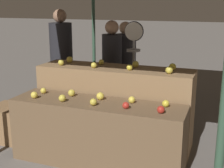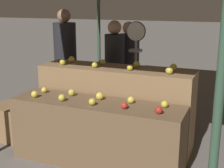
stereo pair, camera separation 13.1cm
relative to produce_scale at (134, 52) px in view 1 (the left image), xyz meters
name	(u,v)px [view 1 (the left image)]	position (x,y,z in m)	size (l,w,h in m)	color
ground_plane	(98,162)	(-0.08, -1.18, -1.18)	(60.00, 60.00, 0.00)	#66605B
display_counter_front	(97,133)	(-0.08, -1.18, -0.79)	(2.04, 0.55, 0.76)	brown
display_counter_back	(115,106)	(-0.08, -0.58, -0.65)	(2.04, 0.55, 1.05)	olive
apple_front_0	(34,95)	(-0.84, -1.30, -0.37)	(0.08, 0.08, 0.08)	yellow
apple_front_1	(62,98)	(-0.46, -1.30, -0.37)	(0.08, 0.08, 0.08)	gold
apple_front_2	(93,102)	(-0.07, -1.30, -0.37)	(0.08, 0.08, 0.08)	gold
apple_front_3	(126,105)	(0.30, -1.28, -0.37)	(0.08, 0.08, 0.08)	#B72D23
apple_front_4	(161,110)	(0.69, -1.29, -0.37)	(0.08, 0.08, 0.08)	#AD281E
apple_front_5	(43,91)	(-0.85, -1.08, -0.38)	(0.07, 0.07, 0.07)	yellow
apple_front_6	(71,93)	(-0.46, -1.07, -0.37)	(0.08, 0.08, 0.08)	gold
apple_front_7	(101,96)	(-0.07, -1.08, -0.37)	(0.09, 0.09, 0.09)	yellow
apple_front_8	(132,100)	(0.31, -1.07, -0.37)	(0.08, 0.08, 0.08)	yellow
apple_front_9	(166,104)	(0.69, -1.07, -0.37)	(0.08, 0.08, 0.08)	gold
apple_back_0	(61,63)	(-0.80, -0.70, -0.08)	(0.08, 0.08, 0.08)	gold
apple_back_1	(94,65)	(-0.32, -0.70, -0.08)	(0.08, 0.08, 0.08)	gold
apple_back_2	(130,67)	(0.15, -0.68, -0.09)	(0.07, 0.07, 0.07)	gold
apple_back_3	(169,70)	(0.65, -0.70, -0.08)	(0.09, 0.09, 0.09)	gold
apple_back_4	(70,60)	(-0.79, -0.48, -0.08)	(0.09, 0.09, 0.09)	yellow
apple_back_5	(101,62)	(-0.31, -0.47, -0.09)	(0.07, 0.07, 0.07)	yellow
apple_back_6	(136,64)	(0.17, -0.47, -0.08)	(0.09, 0.09, 0.09)	gold
apple_back_7	(173,67)	(0.65, -0.48, -0.08)	(0.09, 0.09, 0.09)	gold
produce_scale	(134,52)	(0.00, 0.00, 0.00)	(0.28, 0.20, 1.61)	#99999E
person_vendor_at_scale	(112,64)	(-0.40, 0.18, -0.23)	(0.40, 0.40, 1.61)	#2D2D38
person_customer_left	(61,53)	(-1.47, 0.49, -0.16)	(0.49, 0.49, 1.76)	#2D2D38
person_customer_right	(125,62)	(-0.34, 0.65, -0.28)	(0.45, 0.45, 1.57)	#2D2D38
wooden_crate_side	(9,123)	(-1.51, -0.98, -0.94)	(0.48, 0.48, 0.48)	olive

